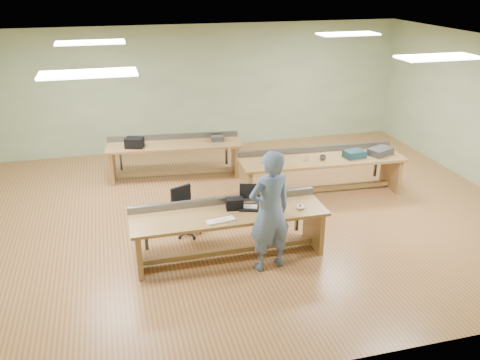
# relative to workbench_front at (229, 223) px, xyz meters

# --- Properties ---
(floor) EXTENTS (10.00, 10.00, 0.00)m
(floor) POSITION_rel_workbench_front_xyz_m (0.68, 1.37, -0.56)
(floor) COLOR #A16E3D
(floor) RESTS_ON ground
(ceiling) EXTENTS (10.00, 10.00, 0.00)m
(ceiling) POSITION_rel_workbench_front_xyz_m (0.68, 1.37, 2.44)
(ceiling) COLOR silver
(ceiling) RESTS_ON wall_back
(wall_back) EXTENTS (10.00, 0.04, 3.00)m
(wall_back) POSITION_rel_workbench_front_xyz_m (0.68, 5.37, 0.94)
(wall_back) COLOR #A4BB8E
(wall_back) RESTS_ON floor
(wall_front) EXTENTS (10.00, 0.04, 3.00)m
(wall_front) POSITION_rel_workbench_front_xyz_m (0.68, -2.63, 0.94)
(wall_front) COLOR #A4BB8E
(wall_front) RESTS_ON floor
(fluor_panels) EXTENTS (6.20, 3.50, 0.03)m
(fluor_panels) POSITION_rel_workbench_front_xyz_m (0.68, 1.37, 2.41)
(fluor_panels) COLOR white
(fluor_panels) RESTS_ON ceiling
(workbench_front) EXTENTS (3.00, 0.81, 0.86)m
(workbench_front) POSITION_rel_workbench_front_xyz_m (0.00, 0.00, 0.00)
(workbench_front) COLOR olive
(workbench_front) RESTS_ON floor
(workbench_mid) EXTENTS (3.28, 1.02, 0.86)m
(workbench_mid) POSITION_rel_workbench_front_xyz_m (2.33, 1.90, 0.01)
(workbench_mid) COLOR olive
(workbench_mid) RESTS_ON floor
(workbench_back) EXTENTS (2.88, 1.03, 0.86)m
(workbench_back) POSITION_rel_workbench_front_xyz_m (-0.35, 3.51, -0.00)
(workbench_back) COLOR olive
(workbench_back) RESTS_ON floor
(person) EXTENTS (0.76, 0.59, 1.86)m
(person) POSITION_rel_workbench_front_xyz_m (0.50, -0.49, 0.37)
(person) COLOR #657DA5
(person) RESTS_ON floor
(laptop_base) EXTENTS (0.37, 0.33, 0.03)m
(laptop_base) POSITION_rel_workbench_front_xyz_m (0.34, 0.04, 0.21)
(laptop_base) COLOR black
(laptop_base) RESTS_ON workbench_front
(laptop_screen) EXTENTS (0.30, 0.11, 0.24)m
(laptop_screen) POSITION_rel_workbench_front_xyz_m (0.37, 0.16, 0.43)
(laptop_screen) COLOR black
(laptop_screen) RESTS_ON laptop_base
(keyboard) EXTENTS (0.44, 0.21, 0.02)m
(keyboard) POSITION_rel_workbench_front_xyz_m (-0.18, -0.27, 0.20)
(keyboard) COLOR white
(keyboard) RESTS_ON workbench_front
(trackball_mouse) EXTENTS (0.15, 0.17, 0.06)m
(trackball_mouse) POSITION_rel_workbench_front_xyz_m (1.11, -0.16, 0.22)
(trackball_mouse) COLOR white
(trackball_mouse) RESTS_ON workbench_front
(camera_bag) EXTENTS (0.28, 0.19, 0.18)m
(camera_bag) POSITION_rel_workbench_front_xyz_m (0.11, 0.09, 0.28)
(camera_bag) COLOR black
(camera_bag) RESTS_ON workbench_front
(task_chair) EXTENTS (0.59, 0.59, 0.83)m
(task_chair) POSITION_rel_workbench_front_xyz_m (-0.53, 0.86, -0.26)
(task_chair) COLOR black
(task_chair) RESTS_ON floor
(parts_bin_teal) EXTENTS (0.42, 0.34, 0.14)m
(parts_bin_teal) POSITION_rel_workbench_front_xyz_m (2.97, 1.75, 0.26)
(parts_bin_teal) COLOR #13343E
(parts_bin_teal) RESTS_ON workbench_mid
(parts_bin_grey) EXTENTS (0.57, 0.48, 0.13)m
(parts_bin_grey) POSITION_rel_workbench_front_xyz_m (3.54, 1.76, 0.26)
(parts_bin_grey) COLOR #333335
(parts_bin_grey) RESTS_ON workbench_mid
(mug) EXTENTS (0.14, 0.14, 0.09)m
(mug) POSITION_rel_workbench_front_xyz_m (2.30, 1.76, 0.24)
(mug) COLOR #333335
(mug) RESTS_ON workbench_mid
(drinks_can) EXTENTS (0.07, 0.07, 0.11)m
(drinks_can) POSITION_rel_workbench_front_xyz_m (1.99, 1.80, 0.25)
(drinks_can) COLOR silver
(drinks_can) RESTS_ON workbench_mid
(storage_box_back) EXTENTS (0.43, 0.37, 0.21)m
(storage_box_back) POSITION_rel_workbench_front_xyz_m (-1.18, 3.45, 0.29)
(storage_box_back) COLOR black
(storage_box_back) RESTS_ON workbench_back
(tray_back) EXTENTS (0.28, 0.22, 0.11)m
(tray_back) POSITION_rel_workbench_front_xyz_m (0.58, 3.43, 0.24)
(tray_back) COLOR #333335
(tray_back) RESTS_ON workbench_back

